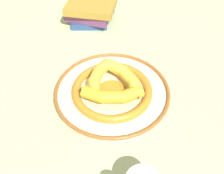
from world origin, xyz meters
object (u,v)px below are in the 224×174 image
at_px(decorative_bowl, 112,92).
at_px(banana_c, 127,78).
at_px(book_stack, 90,12).
at_px(banana_b, 111,95).
at_px(banana_a, 98,76).

xyz_separation_m(decorative_bowl, banana_c, (-0.04, -0.04, 0.04)).
bearing_deg(book_stack, banana_c, 116.77).
distance_m(decorative_bowl, banana_b, 0.07).
relative_size(banana_a, banana_b, 0.90).
xyz_separation_m(banana_b, banana_c, (-0.02, -0.09, -0.00)).
xyz_separation_m(banana_c, book_stack, (0.28, -0.35, -0.01)).
bearing_deg(decorative_bowl, banana_c, -131.89).
relative_size(banana_a, banana_c, 1.08).
bearing_deg(book_stack, banana_a, 105.00).
distance_m(banana_a, banana_c, 0.09).
distance_m(banana_a, book_stack, 0.42).
bearing_deg(banana_a, decorative_bowl, 69.75).
bearing_deg(banana_c, decorative_bowl, 85.85).
distance_m(banana_a, banana_b, 0.09).
bearing_deg(banana_b, book_stack, 100.24).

